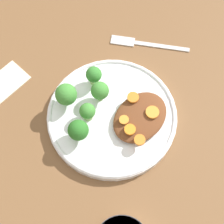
# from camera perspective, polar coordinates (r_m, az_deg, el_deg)

# --- Properties ---
(ground_plane) EXTENTS (4.00, 4.00, 0.00)m
(ground_plane) POSITION_cam_1_polar(r_m,az_deg,el_deg) (0.81, -0.00, -0.99)
(ground_plane) COLOR brown
(plate) EXTENTS (0.28, 0.28, 0.02)m
(plate) POSITION_cam_1_polar(r_m,az_deg,el_deg) (0.79, -0.00, -0.64)
(plate) COLOR white
(plate) RESTS_ON ground_plane
(stew_mound) EXTENTS (0.13, 0.10, 0.02)m
(stew_mound) POSITION_cam_1_polar(r_m,az_deg,el_deg) (0.78, 4.28, -0.78)
(stew_mound) COLOR brown
(stew_mound) RESTS_ON plate
(broccoli_floret_0) EXTENTS (0.03, 0.03, 0.05)m
(broccoli_floret_0) POSITION_cam_1_polar(r_m,az_deg,el_deg) (0.80, -2.79, 5.61)
(broccoli_floret_0) COLOR #7FA85B
(broccoli_floret_0) RESTS_ON plate
(broccoli_floret_1) EXTENTS (0.03, 0.03, 0.05)m
(broccoli_floret_1) POSITION_cam_1_polar(r_m,az_deg,el_deg) (0.76, -3.76, 0.05)
(broccoli_floret_1) COLOR #7FA85B
(broccoli_floret_1) RESTS_ON plate
(broccoli_floret_2) EXTENTS (0.04, 0.04, 0.06)m
(broccoli_floret_2) POSITION_cam_1_polar(r_m,az_deg,el_deg) (0.74, -5.16, -2.81)
(broccoli_floret_2) COLOR #7FA85B
(broccoli_floret_2) RESTS_ON plate
(broccoli_floret_3) EXTENTS (0.05, 0.05, 0.06)m
(broccoli_floret_3) POSITION_cam_1_polar(r_m,az_deg,el_deg) (0.78, -7.01, 2.64)
(broccoli_floret_3) COLOR #759E51
(broccoli_floret_3) RESTS_ON plate
(broccoli_floret_4) EXTENTS (0.04, 0.04, 0.05)m
(broccoli_floret_4) POSITION_cam_1_polar(r_m,az_deg,el_deg) (0.78, -1.85, 3.22)
(broccoli_floret_4) COLOR #759E51
(broccoli_floret_4) RESTS_ON plate
(carrot_slice_0) EXTENTS (0.03, 0.03, 0.01)m
(carrot_slice_0) POSITION_cam_1_polar(r_m,az_deg,el_deg) (0.77, 6.17, -0.04)
(carrot_slice_0) COLOR orange
(carrot_slice_0) RESTS_ON stew_mound
(carrot_slice_1) EXTENTS (0.02, 0.02, 0.01)m
(carrot_slice_1) POSITION_cam_1_polar(r_m,az_deg,el_deg) (0.78, 3.22, 2.22)
(carrot_slice_1) COLOR orange
(carrot_slice_1) RESTS_ON stew_mound
(carrot_slice_2) EXTENTS (0.02, 0.02, 0.01)m
(carrot_slice_2) POSITION_cam_1_polar(r_m,az_deg,el_deg) (0.74, 4.23, -4.27)
(carrot_slice_2) COLOR orange
(carrot_slice_2) RESTS_ON stew_mound
(carrot_slice_3) EXTENTS (0.02, 0.02, 0.01)m
(carrot_slice_3) POSITION_cam_1_polar(r_m,az_deg,el_deg) (0.75, 2.75, -2.69)
(carrot_slice_3) COLOR orange
(carrot_slice_3) RESTS_ON stew_mound
(carrot_slice_4) EXTENTS (0.02, 0.02, 0.00)m
(carrot_slice_4) POSITION_cam_1_polar(r_m,az_deg,el_deg) (0.76, 1.97, -1.06)
(carrot_slice_4) COLOR orange
(carrot_slice_4) RESTS_ON stew_mound
(fork) EXTENTS (0.11, 0.17, 0.01)m
(fork) POSITION_cam_1_polar(r_m,az_deg,el_deg) (0.90, 4.58, 10.41)
(fork) COLOR silver
(fork) RESTS_ON ground_plane
(napkin) EXTENTS (0.10, 0.07, 0.01)m
(napkin) POSITION_cam_1_polar(r_m,az_deg,el_deg) (0.88, -16.06, 4.29)
(napkin) COLOR beige
(napkin) RESTS_ON ground_plane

